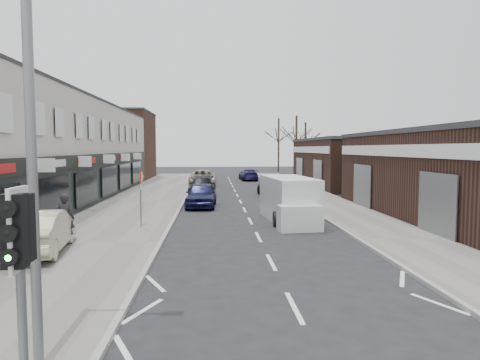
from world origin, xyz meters
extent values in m
plane|color=black|center=(0.00, 0.00, 0.00)|extent=(160.00, 160.00, 0.00)
cube|color=slate|center=(-6.75, 22.00, 0.06)|extent=(5.50, 64.00, 0.12)
cube|color=slate|center=(5.75, 22.00, 0.06)|extent=(3.50, 64.00, 0.12)
cube|color=beige|center=(-13.50, 19.50, 3.55)|extent=(8.00, 41.00, 7.10)
cube|color=#4A2C20|center=(-13.50, 45.00, 4.00)|extent=(8.00, 10.00, 8.00)
cube|color=#332017|center=(12.50, 34.00, 2.25)|extent=(10.00, 16.00, 4.50)
cylinder|color=slate|center=(-4.40, -2.00, 1.62)|extent=(0.12, 0.12, 3.00)
cube|color=silver|center=(-4.40, -2.00, 2.67)|extent=(0.05, 0.55, 1.10)
cube|color=black|center=(-4.40, -2.12, 2.67)|extent=(0.28, 0.22, 0.95)
sphere|color=#0CE533|center=(-4.40, -2.24, 2.37)|extent=(0.18, 0.18, 0.18)
cube|color=black|center=(-4.40, -1.88, 2.67)|extent=(0.26, 0.20, 0.90)
cylinder|color=slate|center=(-4.70, -0.80, 4.12)|extent=(0.16, 0.16, 8.00)
cylinder|color=slate|center=(-5.20, 12.00, 1.37)|extent=(0.07, 0.07, 2.50)
cube|color=white|center=(-5.15, 12.00, 1.97)|extent=(0.04, 0.45, 0.25)
cube|color=silver|center=(2.00, 14.05, 1.12)|extent=(2.51, 5.08, 2.24)
cube|color=silver|center=(2.00, 11.17, 0.58)|extent=(2.05, 1.05, 1.18)
cylinder|color=black|center=(1.09, 12.33, 0.37)|extent=(0.23, 0.75, 0.75)
cylinder|color=black|center=(2.91, 12.33, 0.37)|extent=(0.23, 0.75, 0.75)
cylinder|color=black|center=(1.09, 15.76, 0.37)|extent=(0.23, 0.75, 0.75)
cylinder|color=black|center=(2.91, 15.76, 0.37)|extent=(0.23, 0.75, 0.75)
imported|color=#B6AF91|center=(-7.85, 7.35, 0.87)|extent=(2.19, 4.71, 1.50)
imported|color=black|center=(-7.47, 8.68, 1.08)|extent=(0.74, 0.53, 1.92)
imported|color=#14163E|center=(-2.65, 19.52, 0.77)|extent=(2.03, 4.61, 1.55)
imported|color=black|center=(-2.76, 26.29, 0.73)|extent=(2.15, 5.05, 1.45)
imported|color=#A29581|center=(-2.95, 35.21, 0.79)|extent=(2.66, 5.67, 1.57)
imported|color=white|center=(3.50, 26.77, 0.74)|extent=(1.77, 4.55, 1.48)
imported|color=black|center=(2.79, 25.24, 0.82)|extent=(2.33, 4.96, 1.64)
imported|color=#171542|center=(2.20, 42.03, 0.67)|extent=(2.16, 4.73, 1.34)
camera|label=1|loc=(-1.87, -7.65, 3.71)|focal=32.00mm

